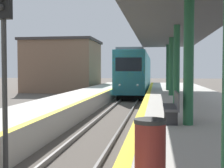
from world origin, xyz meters
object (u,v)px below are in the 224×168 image
Objects in this scene: trash_bin at (150,150)px; bench at (173,106)px; signal_near at (4,41)px; train at (137,73)px.

bench reaches higher than trash_bin.
signal_near is 4.54m from trash_bin.
train is 31.41m from trash_bin.
signal_near is 5.34m from bench.
trash_bin is at bearing -34.64° from signal_near.
signal_near is at bearing 145.36° from trash_bin.
bench is at bearing 83.74° from trash_bin.
train is 12.74× the size of bench.
train is 4.80× the size of signal_near.
trash_bin is (3.42, -2.36, -1.83)m from signal_near.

